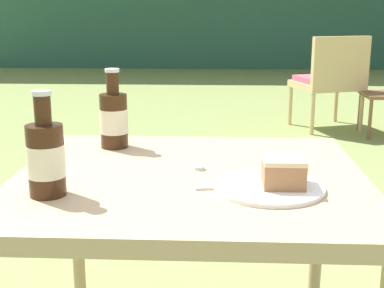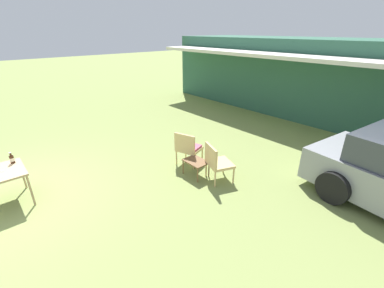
% 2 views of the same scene
% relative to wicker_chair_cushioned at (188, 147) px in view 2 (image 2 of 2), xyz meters
% --- Properties ---
extents(ground_plane, '(60.00, 60.00, 0.00)m').
position_rel_wicker_chair_cushioned_xyz_m(ground_plane, '(-1.09, -3.65, -0.48)').
color(ground_plane, olive).
extents(cabin_building, '(11.37, 4.63, 2.81)m').
position_rel_wicker_chair_cushioned_xyz_m(cabin_building, '(-0.64, 6.68, 0.94)').
color(cabin_building, '#2D5B47').
rests_on(cabin_building, ground_plane).
extents(wicker_chair_cushioned, '(0.68, 0.65, 0.86)m').
position_rel_wicker_chair_cushioned_xyz_m(wicker_chair_cushioned, '(0.00, 0.00, 0.00)').
color(wicker_chair_cushioned, tan).
rests_on(wicker_chair_cushioned, ground_plane).
extents(wicker_chair_plain, '(0.69, 0.66, 0.86)m').
position_rel_wicker_chair_cushioned_xyz_m(wicker_chair_plain, '(0.98, -0.02, 0.01)').
color(wicker_chair_plain, tan).
rests_on(wicker_chair_plain, ground_plane).
extents(garden_side_table, '(0.55, 0.40, 0.38)m').
position_rel_wicker_chair_cushioned_xyz_m(garden_side_table, '(0.53, -0.21, -0.15)').
color(garden_side_table, brown).
rests_on(garden_side_table, ground_plane).
extents(patio_table, '(0.86, 0.78, 0.70)m').
position_rel_wicker_chair_cushioned_xyz_m(patio_table, '(-1.09, -3.65, 0.16)').
color(patio_table, tan).
rests_on(patio_table, ground_plane).
extents(cola_bottle_near, '(0.08, 0.08, 0.23)m').
position_rel_wicker_chair_cushioned_xyz_m(cola_bottle_near, '(-1.32, -3.40, 0.31)').
color(cola_bottle_near, '#381E0F').
rests_on(cola_bottle_near, patio_table).
extents(loose_bottle_cap, '(0.03, 0.03, 0.01)m').
position_rel_wicker_chair_cushioned_xyz_m(loose_bottle_cap, '(-1.07, -3.62, 0.23)').
color(loose_bottle_cap, silver).
rests_on(loose_bottle_cap, patio_table).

